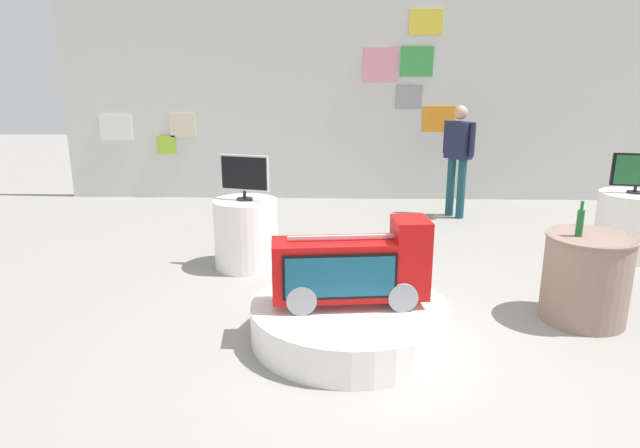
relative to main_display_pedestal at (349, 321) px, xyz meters
The scene contains 11 objects.
ground_plane 0.38m from the main_display_pedestal, 24.70° to the right, with size 30.00×30.00×0.00m, color gray.
back_wall_display 5.49m from the main_display_pedestal, 86.63° to the left, with size 10.01×0.13×3.38m.
main_display_pedestal is the anchor object (origin of this frame).
novelty_firetruck_tv 0.45m from the main_display_pedestal, ahead, with size 1.27×0.51×0.70m.
display_pedestal_left_rear 3.99m from the main_display_pedestal, 33.55° to the left, with size 0.75×0.75×0.77m, color white.
tv_on_left_rear 4.07m from the main_display_pedestal, 33.49° to the left, with size 0.56×0.17×0.46m.
display_pedestal_center_rear 2.06m from the main_display_pedestal, 122.94° to the left, with size 0.70×0.70×0.77m, color white.
tv_on_center_rear 2.23m from the main_display_pedestal, 122.98° to the left, with size 0.55×0.18×0.49m.
side_table_round 2.12m from the main_display_pedestal, 11.57° to the left, with size 0.75×0.75×0.77m.
bottle_on_side_table 2.11m from the main_display_pedestal, 11.55° to the left, with size 0.06×0.06×0.31m.
shopper_browsing_near_truck 4.43m from the main_display_pedestal, 67.54° to the left, with size 0.39×0.46×1.65m.
Camera 1 is at (-0.43, -4.06, 2.13)m, focal length 31.44 mm.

